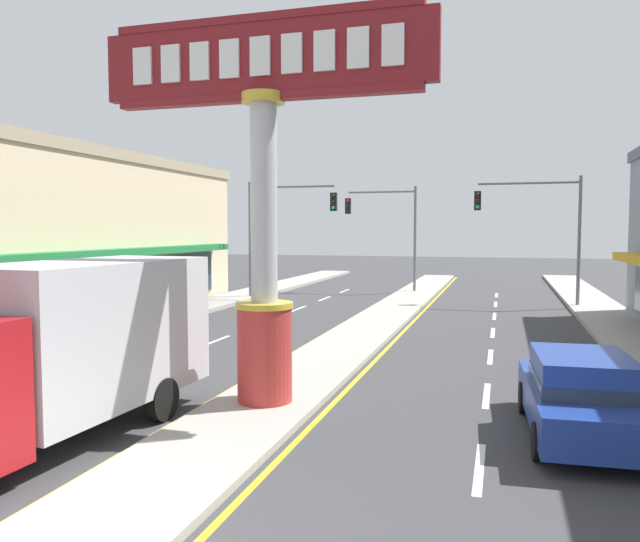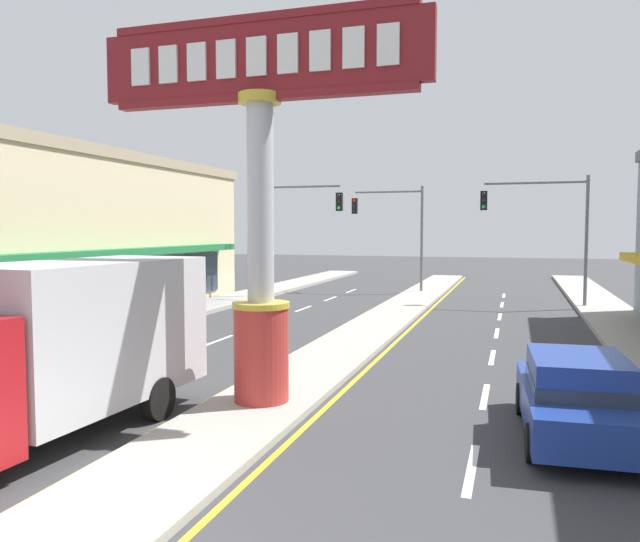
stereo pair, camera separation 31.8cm
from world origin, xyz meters
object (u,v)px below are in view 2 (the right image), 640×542
traffic_light_median_far (396,221)px  sedan_far_right_lane (576,396)px  traffic_light_left_side (287,219)px  traffic_light_right_side (546,218)px  district_sign (260,195)px  box_truck_near_right_lane (53,345)px

traffic_light_median_far → sedan_far_right_lane: bearing=-72.3°
traffic_light_median_far → sedan_far_right_lane: size_ratio=1.41×
traffic_light_left_side → traffic_light_median_far: size_ratio=1.00×
traffic_light_right_side → sedan_far_right_lane: (-0.28, -19.43, -3.46)m
district_sign → box_truck_near_right_lane: size_ratio=1.12×
box_truck_near_right_lane → district_sign: bearing=47.8°
traffic_light_median_far → box_truck_near_right_lane: bearing=-92.1°
traffic_light_left_side → sedan_far_right_lane: size_ratio=1.41×
traffic_light_left_side → district_sign: bearing=-71.0°
district_sign → traffic_light_right_side: bearing=71.7°
district_sign → box_truck_near_right_lane: (-2.68, -2.95, -2.72)m
box_truck_near_right_lane → sedan_far_right_lane: (8.75, 2.74, -0.91)m
traffic_light_median_far → box_truck_near_right_lane: traffic_light_median_far is taller
district_sign → traffic_light_right_side: (6.35, 19.22, -0.16)m
traffic_light_left_side → box_truck_near_right_lane: bearing=-80.3°
district_sign → traffic_light_median_far: 24.18m
traffic_light_right_side → box_truck_near_right_lane: traffic_light_right_side is taller
traffic_light_left_side → traffic_light_right_side: same height
traffic_light_median_far → district_sign: bearing=-86.0°
traffic_light_right_side → sedan_far_right_lane: traffic_light_right_side is taller
district_sign → sedan_far_right_lane: (6.07, -0.21, -3.62)m
traffic_light_left_side → box_truck_near_right_lane: 21.87m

